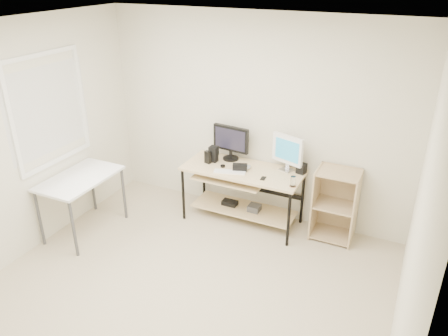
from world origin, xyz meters
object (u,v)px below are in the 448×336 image
at_px(audio_controller, 208,157).
at_px(black_monitor, 231,141).
at_px(shelf_unit, 336,204).
at_px(side_table, 80,183).
at_px(desk, 241,183).
at_px(white_imac, 287,151).

bearing_deg(audio_controller, black_monitor, 66.00).
relative_size(shelf_unit, black_monitor, 1.81).
distance_m(side_table, shelf_unit, 3.09).
relative_size(desk, side_table, 1.50).
distance_m(black_monitor, white_imac, 0.76).
distance_m(side_table, audio_controller, 1.59).
bearing_deg(side_table, black_monitor, 41.68).
bearing_deg(shelf_unit, desk, -172.23).
bearing_deg(white_imac, desk, -141.37).
distance_m(black_monitor, audio_controller, 0.37).
bearing_deg(side_table, shelf_unit, 23.33).
relative_size(side_table, shelf_unit, 1.11).
bearing_deg(white_imac, side_table, -131.51).
xyz_separation_m(shelf_unit, white_imac, (-0.65, 0.03, 0.56)).
bearing_deg(white_imac, black_monitor, -162.20).
distance_m(side_table, white_imac, 2.54).
distance_m(side_table, black_monitor, 1.93).
height_order(desk, white_imac, white_imac).
relative_size(side_table, black_monitor, 2.01).
xyz_separation_m(desk, shelf_unit, (1.18, 0.16, -0.09)).
distance_m(shelf_unit, audio_controller, 1.68).
distance_m(shelf_unit, black_monitor, 1.52).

